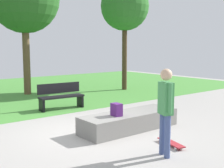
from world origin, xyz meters
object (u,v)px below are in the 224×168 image
Objects in this scene: concrete_ledge at (129,121)px; tree_tall_oak at (125,7)px; skater_performing_trick at (166,105)px; skateboard_by_ledge at (171,143)px; backpack_on_ledge at (117,110)px; park_bench_far_right at (61,95)px.

tree_tall_oak is at bearing 50.19° from concrete_ledge.
skateboard_by_ledge is (0.60, 0.34, -0.98)m from skater_performing_trick.
backpack_on_ledge is 0.20× the size of park_bench_far_right.
park_bench_far_right is 0.30× the size of tree_tall_oak.
backpack_on_ledge is at bearing -95.81° from park_bench_far_right.
skateboard_by_ledge is at bearing -94.62° from concrete_ledge.
tree_tall_oak is at bearing -37.71° from backpack_on_ledge.
concrete_ledge is 3.51m from park_bench_far_right.
tree_tall_oak reaches higher than concrete_ledge.
skater_performing_trick is (-0.73, -1.88, 0.81)m from concrete_ledge.
park_bench_far_right reaches higher than backpack_on_ledge.
tree_tall_oak reaches higher than backpack_on_ledge.
backpack_on_ledge is 1.61m from skateboard_by_ledge.
skateboard_by_ledge is 9.65m from tree_tall_oak.
skater_performing_trick is 0.33× the size of tree_tall_oak.
park_bench_far_right is at bearing 83.81° from skater_performing_trick.
skater_performing_trick is 9.87m from tree_tall_oak.
tree_tall_oak is (5.26, 5.78, 3.55)m from backpack_on_ledge.
tree_tall_oak reaches higher than skater_performing_trick.
concrete_ledge is at bearing 68.84° from skater_performing_trick.
concrete_ledge is at bearing -77.41° from backpack_on_ledge.
concrete_ledge is 0.52× the size of tree_tall_oak.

